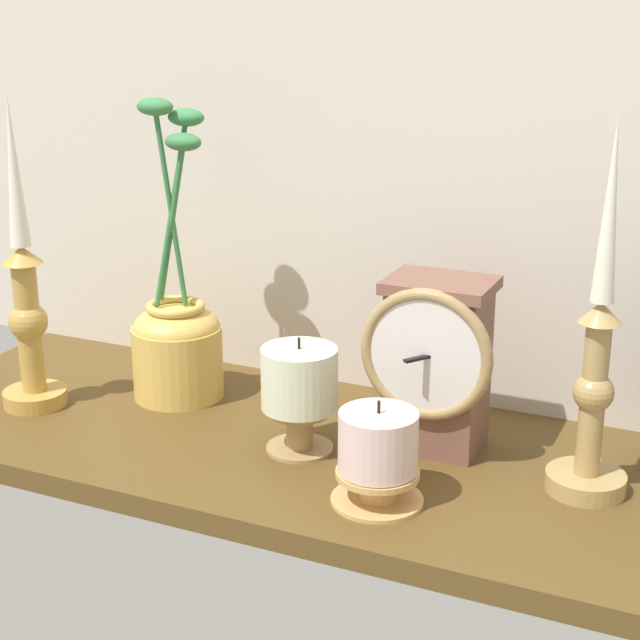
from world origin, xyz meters
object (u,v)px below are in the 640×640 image
object	(u,v)px
candlestick_tall_left	(595,376)
pillar_candle_front	(299,389)
pillar_candle_near_clock	(378,456)
brass_vase_jar	(177,337)
candlestick_tall_center	(27,304)
mantel_clock	(435,362)

from	to	relation	value
candlestick_tall_left	pillar_candle_front	distance (cm)	29.78
candlestick_tall_left	pillar_candle_near_clock	xyz separation A→B (cm)	(-17.53, -10.61, -7.13)
pillar_candle_front	pillar_candle_near_clock	world-z (taller)	pillar_candle_front
brass_vase_jar	pillar_candle_near_clock	xyz separation A→B (cm)	(31.28, -14.80, -2.58)
brass_vase_jar	pillar_candle_front	bearing A→B (deg)	-21.09
candlestick_tall_left	candlestick_tall_center	size ratio (longest dim) A/B	1.01
candlestick_tall_left	pillar_candle_near_clock	size ratio (longest dim) A/B	3.53
candlestick_tall_center	pillar_candle_near_clock	xyz separation A→B (cm)	(45.20, -5.42, -7.56)
candlestick_tall_center	brass_vase_jar	world-z (taller)	candlestick_tall_center
mantel_clock	brass_vase_jar	size ratio (longest dim) A/B	0.53
mantel_clock	pillar_candle_front	xyz separation A→B (cm)	(-12.64, -6.22, -2.85)
mantel_clock	brass_vase_jar	distance (cm)	32.40
mantel_clock	candlestick_tall_center	bearing A→B (deg)	-170.15
mantel_clock	candlestick_tall_left	world-z (taller)	candlestick_tall_left
pillar_candle_near_clock	mantel_clock	bearing A→B (deg)	85.73
pillar_candle_front	brass_vase_jar	bearing A→B (deg)	158.91
candlestick_tall_left	pillar_candle_near_clock	world-z (taller)	candlestick_tall_left
candlestick_tall_left	mantel_clock	bearing A→B (deg)	170.24
candlestick_tall_left	pillar_candle_front	world-z (taller)	candlestick_tall_left
brass_vase_jar	mantel_clock	bearing A→B (deg)	-2.40
candlestick_tall_center	pillar_candle_front	world-z (taller)	candlestick_tall_center
pillar_candle_near_clock	brass_vase_jar	bearing A→B (deg)	154.68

